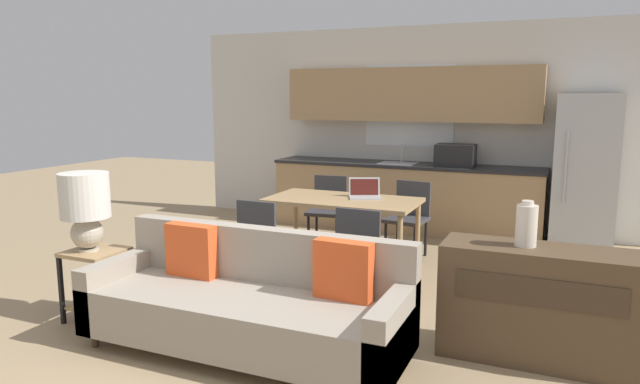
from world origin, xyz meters
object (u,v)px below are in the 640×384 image
(dining_chair_near_left, at_px, (264,237))
(dining_chair_far_right, at_px, (409,215))
(dining_chair_far_left, at_px, (328,207))
(laptop, at_px, (365,193))
(side_table, at_px, (96,274))
(vase, at_px, (526,225))
(dining_table, at_px, (343,205))
(couch, at_px, (249,304))
(credenza, at_px, (538,304))
(refrigerator, at_px, (585,172))
(table_lamp, at_px, (85,204))
(dining_chair_near_right, at_px, (363,247))

(dining_chair_near_left, relative_size, dining_chair_far_right, 1.00)
(dining_chair_far_left, bearing_deg, laptop, -50.79)
(side_table, relative_size, vase, 1.85)
(dining_chair_near_left, distance_m, dining_chair_far_right, 1.83)
(laptop, bearing_deg, vase, -66.40)
(dining_table, distance_m, dining_chair_near_left, 0.95)
(dining_chair_far_left, bearing_deg, side_table, -113.78)
(dining_table, distance_m, couch, 2.08)
(credenza, xyz_separation_m, dining_chair_near_left, (-2.46, 0.61, 0.08))
(credenza, distance_m, dining_chair_far_right, 2.61)
(dining_table, relative_size, dining_chair_far_right, 1.83)
(refrigerator, distance_m, credenza, 3.36)
(side_table, bearing_deg, credenza, 11.17)
(couch, xyz_separation_m, credenza, (1.87, 0.65, 0.06))
(credenza, distance_m, dining_chair_near_left, 2.53)
(vase, relative_size, dining_chair_far_right, 0.37)
(dining_chair_near_left, bearing_deg, side_table, 58.23)
(dining_chair_near_left, xyz_separation_m, dining_chair_far_right, (0.99, 1.54, 0.00))
(refrigerator, distance_m, couch, 4.55)
(dining_table, relative_size, side_table, 2.66)
(laptop, bearing_deg, refrigerator, 16.25)
(table_lamp, height_order, laptop, table_lamp)
(credenza, xyz_separation_m, dining_chair_far_left, (-2.46, 2.19, 0.08))
(credenza, distance_m, dining_chair_far_left, 3.30)
(dining_table, xyz_separation_m, credenza, (1.97, -1.40, -0.28))
(dining_table, relative_size, dining_chair_far_left, 1.83)
(table_lamp, distance_m, dining_chair_near_right, 2.31)
(dining_chair_far_left, xyz_separation_m, laptop, (0.68, -0.64, 0.32))
(credenza, bearing_deg, laptop, 138.98)
(couch, bearing_deg, dining_table, 92.68)
(credenza, height_order, dining_chair_near_right, dining_chair_near_right)
(dining_table, bearing_deg, table_lamp, -123.08)
(couch, height_order, dining_chair_far_left, same)
(dining_table, distance_m, dining_chair_far_right, 0.92)
(couch, relative_size, dining_chair_far_right, 2.74)
(table_lamp, distance_m, vase, 3.28)
(side_table, height_order, dining_chair_near_left, dining_chair_near_left)
(couch, bearing_deg, table_lamp, -178.83)
(side_table, bearing_deg, table_lamp, -140.28)
(dining_chair_far_left, distance_m, dining_chair_far_right, 1.00)
(side_table, relative_size, credenza, 0.45)
(dining_chair_near_right, bearing_deg, dining_chair_far_right, -88.86)
(credenza, bearing_deg, dining_chair_far_right, 124.33)
(refrigerator, xyz_separation_m, table_lamp, (-3.63, -3.98, 0.04))
(side_table, xyz_separation_m, dining_chair_far_right, (1.81, 2.80, 0.09))
(dining_chair_near_left, bearing_deg, refrigerator, -134.29)
(dining_table, bearing_deg, dining_chair_near_left, -121.99)
(couch, distance_m, dining_chair_far_left, 2.90)
(credenza, height_order, vase, vase)
(dining_chair_near_left, relative_size, dining_chair_near_right, 1.00)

